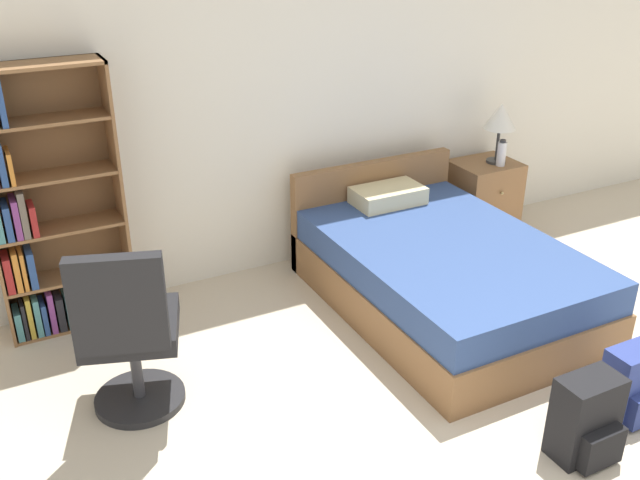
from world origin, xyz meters
The scene contains 9 objects.
wall_back centered at (0.00, 3.23, 1.30)m, with size 9.00×0.06×2.60m.
bookshelf centered at (-1.65, 3.04, 0.78)m, with size 0.77×0.26×1.66m.
bed centered at (0.64, 2.15, 0.26)m, with size 1.31×1.93×0.74m.
office_chair centered at (-1.43, 1.95, 0.49)m, with size 0.61×0.68×1.02m.
nightstand centered at (1.63, 2.94, 0.30)m, with size 0.49×0.44×0.60m.
table_lamp centered at (1.70, 2.91, 0.96)m, with size 0.25×0.25×0.47m.
water_bottle centered at (1.68, 2.83, 0.70)m, with size 0.07×0.07×0.21m.
backpack_blue centered at (0.87, 0.76, 0.19)m, with size 0.31×0.23×0.40m.
backpack_black centered at (0.42, 0.65, 0.21)m, with size 0.31×0.25×0.44m.
Camera 1 is at (-1.96, -1.17, 2.47)m, focal length 40.00 mm.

